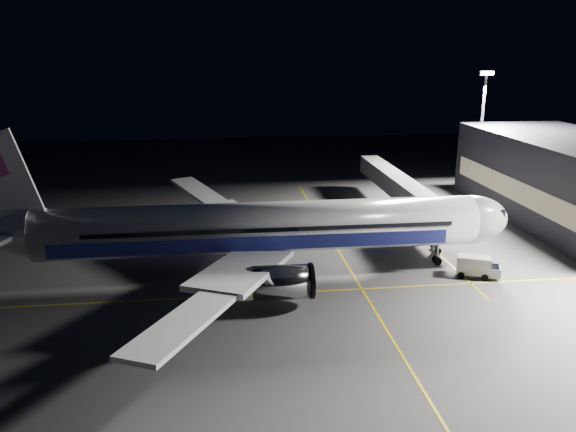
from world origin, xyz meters
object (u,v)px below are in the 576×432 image
Objects in this scene: safety_cone_c at (265,257)px; safety_cone_a at (236,233)px; jet_bridge at (402,189)px; floodlight_mast_north at (482,121)px; service_truck at (478,266)px; baggage_tug at (217,216)px; safety_cone_b at (284,235)px; airliner at (252,229)px.

safety_cone_a is at bearing 108.86° from safety_cone_c.
jet_bridge is 25.29m from safety_cone_a.
floodlight_mast_north reaches higher than service_truck.
floodlight_mast_north is 49.74m from safety_cone_c.
safety_cone_c is at bearing -89.25° from baggage_tug.
jet_bridge is 66.85× the size of safety_cone_b.
airliner is 6.55m from safety_cone_c.
airliner is at bearing -84.04° from safety_cone_a.
floodlight_mast_north is 47.95m from safety_cone_a.
safety_cone_a is at bearing 170.20° from safety_cone_b.
jet_bridge reaches higher than safety_cone_a.
airliner is 20.79m from baggage_tug.
service_truck is at bearing -40.20° from safety_cone_b.
airliner is 25.18m from service_truck.
jet_bridge is 24.06m from floodlight_mast_north.
jet_bridge is 11.32× the size of baggage_tug.
floodlight_mast_north is 4.22× the size of service_truck.
jet_bridge is 19.48m from safety_cone_b.
safety_cone_b is (-36.05, -19.85, -12.11)m from floodlight_mast_north.
safety_cone_c reaches higher than safety_cone_b.
safety_cone_a is 1.15× the size of safety_cone_c.
service_truck reaches higher than safety_cone_a.
safety_cone_c is at bearing -177.08° from service_truck.
floodlight_mast_north reaches higher than jet_bridge.
baggage_tug reaches higher than safety_cone_c.
service_truck is 37.35m from baggage_tug.
baggage_tug is at bearing -165.03° from floodlight_mast_north.
safety_cone_b is at bearing -60.06° from baggage_tug.
baggage_tug is (-44.96, -12.02, -11.52)m from floodlight_mast_north.
service_truck is at bearing -20.10° from safety_cone_c.
jet_bridge is at bearing -142.26° from floodlight_mast_north.
safety_cone_b is (5.02, 12.14, -4.91)m from airliner.
jet_bridge is 58.93× the size of safety_cone_c.
safety_cone_a is 6.50m from safety_cone_b.
service_truck is 24.21m from safety_cone_c.
safety_cone_c is (3.16, -9.25, -0.04)m from safety_cone_a.
airliner reaches higher than baggage_tug.
baggage_tug is at bearing 138.70° from safety_cone_b.
floodlight_mast_north reaches higher than baggage_tug.
safety_cone_b is at bearing 68.25° from safety_cone_c.
airliner is 12.53× the size of service_truck.
safety_cone_c is (-39.30, -27.99, -12.08)m from floodlight_mast_north.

